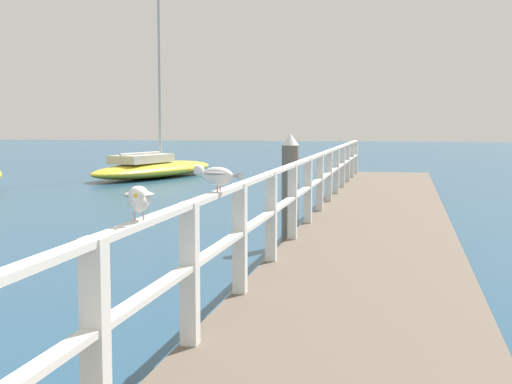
% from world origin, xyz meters
% --- Properties ---
extents(pier_deck, '(2.31, 24.50, 0.49)m').
position_xyz_m(pier_deck, '(0.00, 12.25, 0.24)').
color(pier_deck, brown).
rests_on(pier_deck, ground_plane).
extents(pier_railing, '(0.12, 23.02, 1.03)m').
position_xyz_m(pier_railing, '(-1.08, 12.25, 1.13)').
color(pier_railing, silver).
rests_on(pier_railing, pier_deck).
extents(dock_piling_far, '(0.29, 0.29, 1.89)m').
position_xyz_m(dock_piling_far, '(-1.46, 12.85, 0.96)').
color(dock_piling_far, '#6B6056').
rests_on(dock_piling_far, ground_plane).
extents(seagull_foreground, '(0.23, 0.47, 0.21)m').
position_xyz_m(seagull_foreground, '(-1.07, 4.70, 1.65)').
color(seagull_foreground, white).
rests_on(seagull_foreground, pier_railing).
extents(seagull_background, '(0.47, 0.23, 0.21)m').
position_xyz_m(seagull_background, '(-1.08, 6.52, 1.65)').
color(seagull_background, white).
rests_on(seagull_background, pier_railing).
extents(boat_1, '(3.94, 7.41, 8.75)m').
position_xyz_m(boat_1, '(-8.81, 27.01, 0.37)').
color(boat_1, gold).
rests_on(boat_1, ground_plane).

